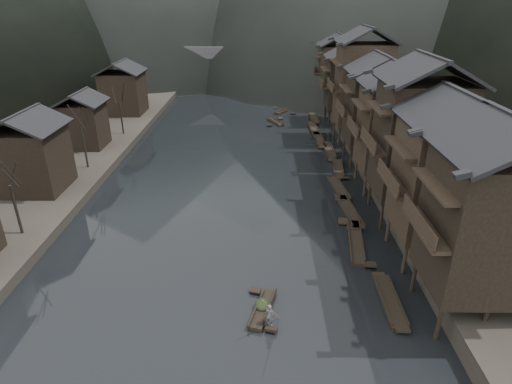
{
  "coord_description": "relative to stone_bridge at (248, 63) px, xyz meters",
  "views": [
    {
      "loc": [
        3.16,
        -31.09,
        19.71
      ],
      "look_at": [
        2.65,
        6.02,
        2.5
      ],
      "focal_mm": 30.0,
      "sensor_mm": 36.0,
      "label": 1
    }
  ],
  "objects": [
    {
      "name": "water",
      "position": [
        0.0,
        -72.0,
        -5.11
      ],
      "size": [
        300.0,
        300.0,
        0.0
      ],
      "primitive_type": "plane",
      "color": "black",
      "rests_on": "ground"
    },
    {
      "name": "right_bank",
      "position": [
        35.0,
        -32.0,
        -4.21
      ],
      "size": [
        40.0,
        200.0,
        1.8
      ],
      "primitive_type": "cube",
      "color": "#2D2823",
      "rests_on": "ground"
    },
    {
      "name": "left_bank",
      "position": [
        -35.0,
        -32.0,
        -4.51
      ],
      "size": [
        40.0,
        200.0,
        1.2
      ],
      "primitive_type": "cube",
      "color": "#2D2823",
      "rests_on": "ground"
    },
    {
      "name": "stilt_houses",
      "position": [
        17.28,
        -53.12,
        3.73
      ],
      "size": [
        9.0,
        67.6,
        16.09
      ],
      "color": "black",
      "rests_on": "ground"
    },
    {
      "name": "left_houses",
      "position": [
        -20.5,
        -51.88,
        0.55
      ],
      "size": [
        8.1,
        53.2,
        8.73
      ],
      "color": "black",
      "rests_on": "left_bank"
    },
    {
      "name": "bare_trees",
      "position": [
        -17.0,
        -64.28,
        1.39
      ],
      "size": [
        3.88,
        41.83,
        7.76
      ],
      "color": "black",
      "rests_on": "left_bank"
    },
    {
      "name": "moored_sampans",
      "position": [
        11.92,
        -45.81,
        -4.91
      ],
      "size": [
        3.15,
        73.17,
        0.47
      ],
      "color": "black",
      "rests_on": "water"
    },
    {
      "name": "midriver_boats",
      "position": [
        6.44,
        -28.68,
        -4.91
      ],
      "size": [
        5.32,
        12.92,
        0.45
      ],
      "color": "black",
      "rests_on": "water"
    },
    {
      "name": "stone_bridge",
      "position": [
        0.0,
        0.0,
        0.0
      ],
      "size": [
        40.0,
        6.0,
        9.0
      ],
      "color": "#4C4C4F",
      "rests_on": "ground"
    },
    {
      "name": "hero_sampan",
      "position": [
        3.31,
        -79.98,
        -4.91
      ],
      "size": [
        2.02,
        4.62,
        0.43
      ],
      "color": "black",
      "rests_on": "water"
    },
    {
      "name": "cargo_heap",
      "position": [
        3.25,
        -79.78,
        -4.38
      ],
      "size": [
        1.01,
        1.32,
        0.6
      ],
      "primitive_type": "ellipsoid",
      "color": "black",
      "rests_on": "hero_sampan"
    },
    {
      "name": "boatman",
      "position": [
        3.73,
        -81.53,
        -3.87
      ],
      "size": [
        0.71,
        0.64,
        1.62
      ],
      "primitive_type": "imported",
      "rotation": [
        0.0,
        0.0,
        2.58
      ],
      "color": "#605F62",
      "rests_on": "hero_sampan"
    },
    {
      "name": "bamboo_pole",
      "position": [
        3.93,
        -81.53,
        -1.22
      ],
      "size": [
        1.35,
        2.41,
        3.68
      ],
      "primitive_type": "cylinder",
      "rotation": [
        0.63,
        0.0,
        -0.5
      ],
      "color": "#8C7A51",
      "rests_on": "boatman"
    }
  ]
}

